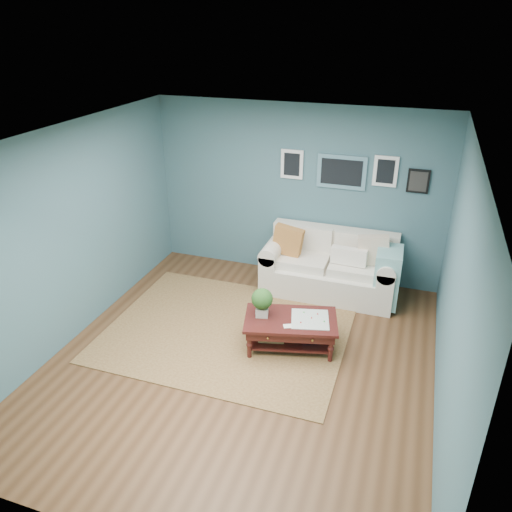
% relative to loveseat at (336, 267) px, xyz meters
% --- Properties ---
extents(room_shell, '(5.00, 5.02, 2.70)m').
position_rel_loveseat_xyz_m(room_shell, '(-0.74, -1.97, 0.94)').
color(room_shell, brown).
rests_on(room_shell, ground).
extents(area_rug, '(3.13, 2.50, 0.01)m').
position_rel_loveseat_xyz_m(area_rug, '(-1.15, -1.51, -0.41)').
color(area_rug, brown).
rests_on(area_rug, ground).
extents(loveseat, '(2.01, 0.91, 1.03)m').
position_rel_loveseat_xyz_m(loveseat, '(0.00, 0.00, 0.00)').
color(loveseat, silver).
rests_on(loveseat, ground).
extents(coffee_table, '(1.27, 0.92, 0.80)m').
position_rel_loveseat_xyz_m(coffee_table, '(-0.33, -1.59, -0.07)').
color(coffee_table, '#371310').
rests_on(coffee_table, ground).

